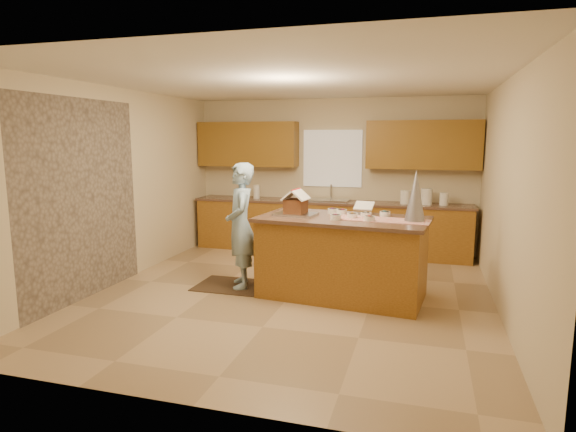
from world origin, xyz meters
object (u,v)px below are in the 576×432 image
object	(u,v)px
tinsel_tree	(415,196)
boy	(241,226)
island_base	(342,259)
gingerbread_house	(296,204)

from	to	relation	value
tinsel_tree	boy	size ratio (longest dim) A/B	0.37
island_base	tinsel_tree	size ratio (longest dim) A/B	3.27
gingerbread_house	island_base	bearing A→B (deg)	-0.87
boy	tinsel_tree	bearing A→B (deg)	64.97
island_base	boy	xyz separation A→B (m)	(-1.38, 0.00, 0.36)
tinsel_tree	gingerbread_house	world-z (taller)	tinsel_tree
island_base	tinsel_tree	distance (m)	1.21
tinsel_tree	island_base	bearing A→B (deg)	177.60
tinsel_tree	boy	distance (m)	2.30
gingerbread_house	tinsel_tree	bearing A→B (deg)	-1.77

